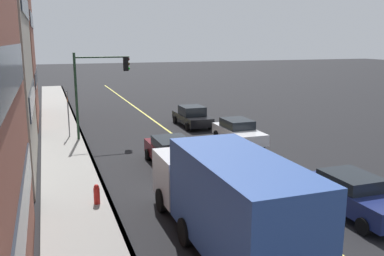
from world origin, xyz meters
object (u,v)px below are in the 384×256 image
car_black (192,116)px  street_sign_post (68,111)px  car_white (238,132)px  traffic_light_mast (97,81)px  truck_blue (227,198)px  car_navy (354,194)px  fire_hydrant (97,196)px  car_maroon (172,152)px

car_black → street_sign_post: size_ratio=1.43×
car_white → traffic_light_mast: size_ratio=0.82×
car_black → truck_blue: size_ratio=0.54×
car_navy → fire_hydrant: car_navy is taller
car_maroon → car_white: bearing=-58.5°
car_navy → street_sign_post: bearing=29.7°
truck_blue → traffic_light_mast: size_ratio=1.50×
car_navy → car_black: 17.35m
car_black → car_navy: bearing=-179.1°
street_sign_post → traffic_light_mast: bearing=-121.0°
car_navy → fire_hydrant: (3.82, 9.00, -0.30)m
car_black → fire_hydrant: (-13.53, 8.72, -0.30)m
car_white → fire_hydrant: bearing=127.7°
car_black → traffic_light_mast: traffic_light_mast is taller
car_maroon → traffic_light_mast: bearing=21.2°
car_navy → car_maroon: bearing=30.3°
car_white → traffic_light_mast: (3.90, 8.14, 3.09)m
car_navy → car_black: car_black is taller
car_black → street_sign_post: street_sign_post is taller
car_maroon → car_white: size_ratio=1.01×
truck_blue → street_sign_post: size_ratio=2.66×
car_maroon → truck_blue: (-8.86, 0.89, 0.89)m
traffic_light_mast → fire_hydrant: bearing=172.4°
car_navy → car_white: 11.32m
car_navy → car_maroon: same height
car_navy → street_sign_post: size_ratio=1.43×
car_navy → car_maroon: 9.28m
fire_hydrant → car_maroon: bearing=-45.8°
car_black → car_white: 6.12m
traffic_light_mast → car_black: bearing=-73.4°
car_black → street_sign_post: bearing=96.6°
car_black → car_white: size_ratio=0.98×
car_black → car_white: car_black is taller
car_white → street_sign_post: (5.00, 9.97, 1.09)m
car_navy → truck_blue: (-0.84, 5.58, 0.90)m
car_maroon → traffic_light_mast: (7.19, 2.79, 3.08)m
truck_blue → car_maroon: bearing=-5.8°
car_navy → traffic_light_mast: (15.20, 7.47, 3.09)m
traffic_light_mast → street_sign_post: traffic_light_mast is taller
car_black → car_maroon: car_black is taller
car_black → car_white: bearing=-171.0°
car_black → car_white: (-6.04, -0.95, 0.01)m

